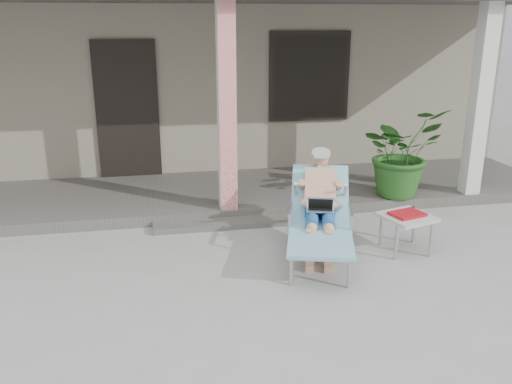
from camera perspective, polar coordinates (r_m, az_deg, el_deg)
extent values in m
plane|color=#9E9E99|center=(5.33, 0.40, -10.76)|extent=(60.00, 60.00, 0.00)
cube|color=gray|center=(11.17, -6.23, 12.34)|extent=(10.00, 5.00, 3.00)
cube|color=black|center=(8.67, -13.39, 8.40)|extent=(0.95, 0.06, 2.10)
cube|color=black|center=(8.96, 5.64, 11.99)|extent=(1.20, 0.06, 1.30)
cube|color=black|center=(8.96, 5.65, 11.98)|extent=(1.32, 0.05, 1.42)
cube|color=#605B56|center=(8.03, -3.76, -0.15)|extent=(10.00, 2.00, 0.15)
cube|color=red|center=(6.89, -3.09, 8.66)|extent=(0.22, 0.22, 2.61)
cube|color=silver|center=(8.13, 22.47, 8.76)|extent=(0.22, 0.22, 2.61)
cube|color=#605B56|center=(6.97, -2.56, -3.31)|extent=(2.00, 0.30, 0.07)
cylinder|color=#B7B7BC|center=(5.43, 3.75, -8.17)|extent=(0.04, 0.04, 0.34)
cylinder|color=#B7B7BC|center=(5.45, 9.77, -8.32)|extent=(0.04, 0.04, 0.34)
cylinder|color=#B7B7BC|center=(6.43, 4.11, -3.92)|extent=(0.04, 0.04, 0.34)
cylinder|color=#B7B7BC|center=(6.44, 9.16, -4.07)|extent=(0.04, 0.04, 0.34)
cube|color=#B7B7BC|center=(5.73, 6.78, -4.81)|extent=(0.87, 1.24, 0.03)
cube|color=#82B5C9|center=(5.72, 6.78, -4.61)|extent=(0.96, 1.29, 0.04)
cube|color=#B7B7BC|center=(6.42, 6.75, -0.24)|extent=(0.70, 0.67, 0.45)
cube|color=#82B5C9|center=(6.41, 6.76, 0.02)|extent=(0.80, 0.76, 0.51)
cylinder|color=#A6A6A9|center=(6.56, 6.86, 4.09)|extent=(0.28, 0.28, 0.12)
cube|color=silver|center=(6.04, 6.79, -1.80)|extent=(0.35, 0.29, 0.21)
cube|color=#B7B7B2|center=(6.34, 15.62, -2.55)|extent=(0.64, 0.64, 0.04)
cylinder|color=#B7B7BC|center=(6.15, 14.55, -5.25)|extent=(0.04, 0.04, 0.39)
cylinder|color=#B7B7BC|center=(6.34, 17.95, -4.88)|extent=(0.04, 0.04, 0.39)
cylinder|color=#B7B7BC|center=(6.50, 13.03, -3.87)|extent=(0.04, 0.04, 0.39)
cylinder|color=#B7B7BC|center=(6.67, 16.29, -3.56)|extent=(0.04, 0.04, 0.39)
cube|color=#AA1219|center=(6.32, 15.64, -2.24)|extent=(0.42, 0.36, 0.03)
cube|color=black|center=(6.44, 15.12, -1.89)|extent=(0.35, 0.12, 0.04)
imported|color=#26591E|center=(7.82, 15.01, 4.11)|extent=(1.36, 1.26, 1.25)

